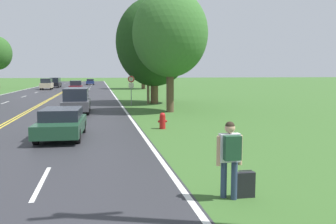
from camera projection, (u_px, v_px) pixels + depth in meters
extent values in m
cube|color=white|center=(41.00, 182.00, 9.35)|extent=(0.12, 3.00, 0.00)
cube|color=white|center=(69.00, 129.00, 18.12)|extent=(0.12, 3.00, 0.00)
cube|color=white|center=(78.00, 111.00, 26.90)|extent=(0.12, 3.00, 0.00)
cube|color=white|center=(83.00, 101.00, 35.68)|extent=(0.12, 3.00, 0.00)
cube|color=white|center=(86.00, 96.00, 44.45)|extent=(0.12, 3.00, 0.00)
cube|color=white|center=(88.00, 92.00, 53.23)|extent=(0.12, 3.00, 0.00)
cube|color=white|center=(89.00, 89.00, 62.00)|extent=(0.12, 3.00, 0.00)
cube|color=white|center=(90.00, 87.00, 70.78)|extent=(0.12, 3.00, 0.00)
cube|color=white|center=(91.00, 85.00, 79.56)|extent=(0.12, 3.00, 0.00)
cube|color=white|center=(92.00, 84.00, 88.33)|extent=(0.12, 3.00, 0.00)
cube|color=white|center=(92.00, 83.00, 97.11)|extent=(0.12, 3.00, 0.00)
cube|color=white|center=(93.00, 82.00, 105.89)|extent=(0.12, 3.00, 0.00)
cube|color=white|center=(5.00, 103.00, 34.27)|extent=(0.12, 3.00, 0.00)
cube|color=white|center=(24.00, 96.00, 43.05)|extent=(0.12, 3.00, 0.00)
cube|color=white|center=(37.00, 92.00, 51.82)|extent=(0.12, 3.00, 0.00)
cube|color=white|center=(45.00, 89.00, 60.60)|extent=(0.12, 3.00, 0.00)
cube|color=white|center=(52.00, 87.00, 69.38)|extent=(0.12, 3.00, 0.00)
cube|color=white|center=(57.00, 86.00, 78.15)|extent=(0.12, 3.00, 0.00)
cube|color=white|center=(61.00, 84.00, 86.93)|extent=(0.12, 3.00, 0.00)
cube|color=white|center=(65.00, 83.00, 95.70)|extent=(0.12, 3.00, 0.00)
cube|color=white|center=(67.00, 82.00, 104.48)|extent=(0.12, 3.00, 0.00)
cylinder|color=navy|center=(224.00, 179.00, 8.22)|extent=(0.14, 0.14, 0.87)
cylinder|color=navy|center=(234.00, 181.00, 8.09)|extent=(0.14, 0.14, 0.87)
cube|color=silver|center=(230.00, 148.00, 8.07)|extent=(0.47, 0.20, 0.65)
sphere|color=tan|center=(230.00, 128.00, 8.02)|extent=(0.23, 0.23, 0.23)
sphere|color=#2D2319|center=(230.00, 126.00, 8.02)|extent=(0.22, 0.22, 0.22)
cylinder|color=tan|center=(219.00, 151.00, 8.03)|extent=(0.09, 0.09, 0.69)
cylinder|color=tan|center=(240.00, 150.00, 8.12)|extent=(0.09, 0.09, 0.69)
cube|color=#1E472D|center=(232.00, 148.00, 7.88)|extent=(0.38, 0.19, 0.55)
cube|color=black|center=(245.00, 185.00, 8.24)|extent=(0.46, 0.16, 0.60)
cylinder|color=black|center=(245.00, 170.00, 8.20)|extent=(0.32, 0.03, 0.02)
cylinder|color=red|center=(162.00, 123.00, 18.31)|extent=(0.31, 0.31, 0.63)
sphere|color=red|center=(162.00, 115.00, 18.27)|extent=(0.29, 0.29, 0.29)
cylinder|color=red|center=(166.00, 121.00, 18.34)|extent=(0.08, 0.11, 0.11)
cylinder|color=red|center=(159.00, 121.00, 18.27)|extent=(0.08, 0.11, 0.11)
cylinder|color=gray|center=(131.00, 91.00, 31.41)|extent=(0.07, 0.07, 2.56)
cylinder|color=silver|center=(131.00, 79.00, 31.28)|extent=(0.60, 0.02, 0.60)
torus|color=red|center=(131.00, 79.00, 31.26)|extent=(0.55, 0.07, 0.55)
cube|color=silver|center=(131.00, 85.00, 31.34)|extent=(0.44, 0.02, 0.44)
cylinder|color=brown|center=(148.00, 60.00, 32.67)|extent=(0.24, 0.24, 8.06)
cube|color=brown|center=(148.00, 22.00, 32.29)|extent=(1.80, 0.12, 0.10)
cylinder|color=brown|center=(143.00, 80.00, 62.78)|extent=(0.68, 0.68, 3.11)
ellipsoid|color=#386B2D|center=(143.00, 55.00, 62.29)|extent=(6.77, 6.77, 7.79)
cylinder|color=brown|center=(154.00, 89.00, 33.30)|extent=(0.71, 0.71, 2.68)
ellipsoid|color=#1E4219|center=(154.00, 42.00, 32.82)|extent=(7.07, 7.07, 8.13)
cylinder|color=brown|center=(170.00, 89.00, 25.96)|extent=(0.54, 0.54, 3.38)
ellipsoid|color=#386B2D|center=(170.00, 33.00, 25.52)|extent=(5.44, 5.44, 6.26)
cylinder|color=black|center=(78.00, 136.00, 14.52)|extent=(0.23, 0.63, 0.62)
cylinder|color=black|center=(36.00, 137.00, 14.28)|extent=(0.23, 0.63, 0.62)
cylinder|color=black|center=(83.00, 126.00, 17.09)|extent=(0.23, 0.63, 0.62)
cylinder|color=black|center=(48.00, 127.00, 16.84)|extent=(0.23, 0.63, 0.62)
cube|color=#1E472D|center=(62.00, 126.00, 15.66)|extent=(2.03, 4.29, 0.54)
cube|color=#1E232D|center=(62.00, 114.00, 15.76)|extent=(1.73, 2.39, 0.49)
cylinder|color=black|center=(88.00, 110.00, 24.07)|extent=(0.20, 0.70, 0.70)
cylinder|color=black|center=(63.00, 111.00, 23.77)|extent=(0.20, 0.70, 0.70)
cylinder|color=black|center=(89.00, 106.00, 26.98)|extent=(0.20, 0.70, 0.70)
cylinder|color=black|center=(67.00, 107.00, 26.68)|extent=(0.20, 0.70, 0.70)
cube|color=#47474C|center=(77.00, 104.00, 25.34)|extent=(1.83, 4.82, 0.64)
cube|color=#1E232D|center=(76.00, 94.00, 25.26)|extent=(1.61, 3.37, 0.85)
cylinder|color=black|center=(81.00, 90.00, 52.26)|extent=(0.20, 0.72, 0.72)
cylinder|color=black|center=(70.00, 90.00, 51.94)|extent=(0.20, 0.72, 0.72)
cylinder|color=black|center=(82.00, 89.00, 54.95)|extent=(0.20, 0.72, 0.72)
cylinder|color=black|center=(71.00, 89.00, 54.63)|extent=(0.20, 0.72, 0.72)
cube|color=maroon|center=(76.00, 88.00, 53.41)|extent=(1.84, 4.46, 0.65)
cube|color=#1E232D|center=(76.00, 83.00, 53.51)|extent=(1.61, 2.46, 0.70)
cylinder|color=black|center=(43.00, 87.00, 61.54)|extent=(0.21, 0.72, 0.72)
cylinder|color=black|center=(53.00, 87.00, 61.86)|extent=(0.21, 0.72, 0.72)
cylinder|color=black|center=(41.00, 88.00, 59.14)|extent=(0.21, 0.72, 0.72)
cylinder|color=black|center=(51.00, 88.00, 59.46)|extent=(0.21, 0.72, 0.72)
cube|color=#C1B28E|center=(47.00, 85.00, 60.46)|extent=(1.85, 3.99, 0.81)
cube|color=#1E232D|center=(46.00, 81.00, 60.37)|extent=(1.62, 2.79, 0.76)
cylinder|color=black|center=(53.00, 86.00, 70.56)|extent=(0.22, 0.62, 0.61)
cylinder|color=black|center=(61.00, 86.00, 70.81)|extent=(0.22, 0.62, 0.61)
cylinder|color=black|center=(50.00, 86.00, 67.60)|extent=(0.22, 0.62, 0.61)
cylinder|color=black|center=(59.00, 86.00, 67.86)|extent=(0.22, 0.62, 0.61)
cube|color=black|center=(56.00, 84.00, 69.18)|extent=(1.87, 4.91, 0.65)
cube|color=#1E232D|center=(55.00, 80.00, 69.09)|extent=(1.63, 3.44, 0.98)
cylinder|color=black|center=(94.00, 84.00, 83.21)|extent=(0.21, 0.65, 0.65)
cylinder|color=black|center=(87.00, 84.00, 82.91)|extent=(0.21, 0.65, 0.65)
cylinder|color=black|center=(94.00, 83.00, 86.01)|extent=(0.21, 0.65, 0.65)
cylinder|color=black|center=(87.00, 83.00, 85.71)|extent=(0.21, 0.65, 0.65)
cube|color=navy|center=(90.00, 82.00, 84.43)|extent=(1.86, 4.63, 0.61)
cube|color=#1E232D|center=(90.00, 80.00, 84.55)|extent=(1.62, 2.55, 0.47)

